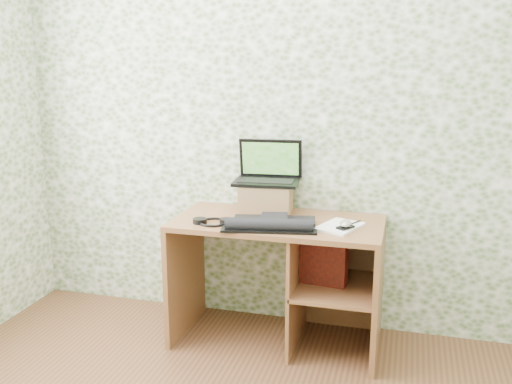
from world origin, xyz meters
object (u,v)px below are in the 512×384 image
(laptop, at_px, (268,172))
(notepad, at_px, (340,226))
(riser, at_px, (266,198))
(keyboard, at_px, (272,223))
(desk, at_px, (292,264))

(laptop, height_order, notepad, laptop)
(riser, height_order, keyboard, riser)
(desk, height_order, notepad, notepad)
(laptop, distance_m, keyboard, 0.41)
(keyboard, height_order, notepad, keyboard)
(laptop, bearing_deg, riser, -95.22)
(desk, xyz_separation_m, notepad, (0.28, -0.08, 0.28))
(desk, bearing_deg, laptop, 139.75)
(riser, height_order, notepad, riser)
(riser, distance_m, keyboard, 0.32)
(notepad, bearing_deg, riser, 178.45)
(laptop, height_order, keyboard, laptop)
(laptop, relative_size, keyboard, 0.76)
(desk, relative_size, notepad, 4.45)
(desk, relative_size, laptop, 2.97)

